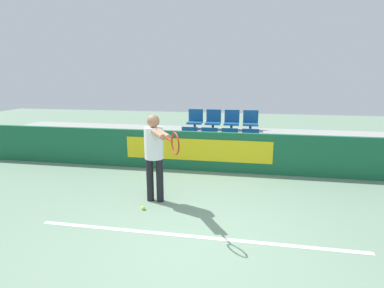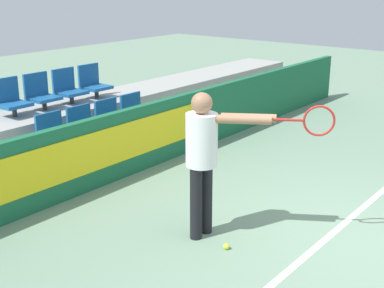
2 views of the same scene
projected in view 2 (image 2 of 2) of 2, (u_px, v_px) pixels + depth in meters
name	position (u px, v px, depth m)	size (l,w,h in m)	color
ground_plane	(352.00, 240.00, 5.78)	(30.00, 30.00, 0.00)	gray
court_baseline	(332.00, 234.00, 5.91)	(4.77, 0.08, 0.01)	white
barrier_wall	(131.00, 141.00, 7.59)	(12.86, 0.14, 0.96)	#19603D
bleacher_tier_front	(105.00, 153.00, 8.03)	(12.46, 0.98, 0.37)	#9E9E99
bleacher_tier_middle	(63.00, 129.00, 8.56)	(12.46, 0.98, 0.74)	#9E9E99
stadium_chair_0	(54.00, 135.00, 7.37)	(0.43, 0.40, 0.56)	#333333
stadium_chair_1	(84.00, 127.00, 7.77)	(0.43, 0.40, 0.56)	#333333
stadium_chair_2	(111.00, 120.00, 8.17)	(0.43, 0.40, 0.56)	#333333
stadium_chair_3	(136.00, 113.00, 8.56)	(0.43, 0.40, 0.56)	#333333
stadium_chair_4	(10.00, 99.00, 7.84)	(0.43, 0.40, 0.56)	#333333
stadium_chair_5	(41.00, 93.00, 8.24)	(0.43, 0.40, 0.56)	#333333
stadium_chair_6	(68.00, 88.00, 8.64)	(0.43, 0.40, 0.56)	#333333
stadium_chair_7	(93.00, 83.00, 9.03)	(0.43, 0.40, 0.56)	#333333
tennis_player	(208.00, 149.00, 5.59)	(0.90, 1.32, 1.60)	black
tennis_ball	(226.00, 246.00, 5.57)	(0.07, 0.07, 0.07)	#CCDB33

